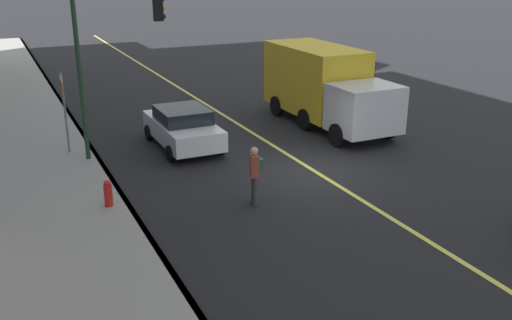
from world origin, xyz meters
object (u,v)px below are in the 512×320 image
pedestrian_with_backpack (255,171)px  street_sign_post (65,108)px  fire_hydrant (108,196)px  truck_yellow (324,85)px  traffic_light_mast (111,46)px  car_white (183,127)px

pedestrian_with_backpack → street_sign_post: size_ratio=0.58×
street_sign_post → fire_hydrant: size_ratio=3.26×
pedestrian_with_backpack → street_sign_post: 8.10m
truck_yellow → street_sign_post: bearing=88.7°
pedestrian_with_backpack → traffic_light_mast: traffic_light_mast is taller
truck_yellow → traffic_light_mast: traffic_light_mast is taller
truck_yellow → pedestrian_with_backpack: size_ratio=4.18×
traffic_light_mast → fire_hydrant: 5.87m
car_white → street_sign_post: bearing=79.7°
pedestrian_with_backpack → traffic_light_mast: 7.06m
street_sign_post → fire_hydrant: bearing=-176.8°
car_white → pedestrian_with_backpack: (-6.08, -0.17, 0.25)m
traffic_light_mast → fire_hydrant: traffic_light_mast is taller
traffic_light_mast → fire_hydrant: bearing=163.4°
traffic_light_mast → street_sign_post: 2.96m
truck_yellow → car_white: bearing=94.4°
car_white → fire_hydrant: car_white is taller
traffic_light_mast → fire_hydrant: (-4.45, 1.33, -3.59)m
pedestrian_with_backpack → street_sign_post: (6.83, 4.29, 0.76)m
pedestrian_with_backpack → street_sign_post: street_sign_post is taller
street_sign_post → fire_hydrant: (-5.48, -0.30, -1.33)m
car_white → truck_yellow: 6.66m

